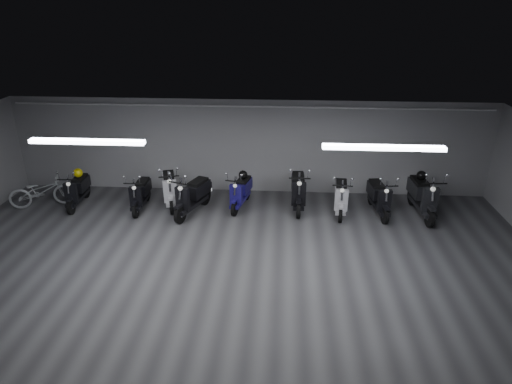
# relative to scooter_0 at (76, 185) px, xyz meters

# --- Properties ---
(floor) EXTENTS (14.00, 10.00, 0.01)m
(floor) POSITION_rel_scooter_0_xyz_m (4.73, -3.62, -0.63)
(floor) COLOR #3C3C3F
(floor) RESTS_ON ground
(ceiling) EXTENTS (14.00, 10.00, 0.01)m
(ceiling) POSITION_rel_scooter_0_xyz_m (4.73, -3.62, 2.18)
(ceiling) COLOR gray
(ceiling) RESTS_ON ground
(back_wall) EXTENTS (14.00, 0.01, 2.80)m
(back_wall) POSITION_rel_scooter_0_xyz_m (4.73, 1.39, 0.78)
(back_wall) COLOR gray
(back_wall) RESTS_ON ground
(fluor_strip_left) EXTENTS (2.40, 0.18, 0.08)m
(fluor_strip_left) POSITION_rel_scooter_0_xyz_m (1.73, -2.62, 2.12)
(fluor_strip_left) COLOR white
(fluor_strip_left) RESTS_ON ceiling
(fluor_strip_right) EXTENTS (2.40, 0.18, 0.08)m
(fluor_strip_right) POSITION_rel_scooter_0_xyz_m (7.73, -2.62, 2.12)
(fluor_strip_right) COLOR white
(fluor_strip_right) RESTS_ON ceiling
(conduit) EXTENTS (13.60, 0.05, 0.05)m
(conduit) POSITION_rel_scooter_0_xyz_m (4.73, 1.30, 2.00)
(conduit) COLOR white
(conduit) RESTS_ON back_wall
(scooter_0) EXTENTS (0.65, 1.70, 1.25)m
(scooter_0) POSITION_rel_scooter_0_xyz_m (0.00, 0.00, 0.00)
(scooter_0) COLOR black
(scooter_0) RESTS_ON floor
(scooter_1) EXTENTS (0.57, 1.64, 1.22)m
(scooter_1) POSITION_rel_scooter_0_xyz_m (1.84, -0.10, -0.02)
(scooter_1) COLOR black
(scooter_1) RESTS_ON floor
(scooter_2) EXTENTS (1.08, 1.91, 1.35)m
(scooter_2) POSITION_rel_scooter_0_xyz_m (2.58, 0.22, 0.05)
(scooter_2) COLOR silver
(scooter_2) RESTS_ON floor
(scooter_3) EXTENTS (1.25, 1.97, 1.39)m
(scooter_3) POSITION_rel_scooter_0_xyz_m (3.33, -0.29, 0.07)
(scooter_3) COLOR black
(scooter_3) RESTS_ON floor
(scooter_4) EXTENTS (0.90, 1.74, 1.24)m
(scooter_4) POSITION_rel_scooter_0_xyz_m (4.60, 0.19, -0.00)
(scooter_4) COLOR navy
(scooter_4) RESTS_ON floor
(scooter_5) EXTENTS (0.65, 1.89, 1.41)m
(scooter_5) POSITION_rel_scooter_0_xyz_m (6.19, 0.25, 0.08)
(scooter_5) COLOR black
(scooter_5) RESTS_ON floor
(scooter_6) EXTENTS (0.73, 1.77, 1.28)m
(scooter_6) POSITION_rel_scooter_0_xyz_m (7.35, 0.02, 0.02)
(scooter_6) COLOR #BBB9BE
(scooter_6) RESTS_ON floor
(scooter_8) EXTENTS (0.79, 1.81, 1.30)m
(scooter_8) POSITION_rel_scooter_0_xyz_m (8.37, 0.02, 0.03)
(scooter_8) COLOR black
(scooter_8) RESTS_ON floor
(scooter_9) EXTENTS (0.82, 2.04, 1.48)m
(scooter_9) POSITION_rel_scooter_0_xyz_m (9.51, 0.01, 0.12)
(scooter_9) COLOR black
(scooter_9) RESTS_ON floor
(bicycle) EXTENTS (1.82, 1.18, 1.11)m
(bicycle) POSITION_rel_scooter_0_xyz_m (-0.99, -0.09, -0.07)
(bicycle) COLOR silver
(bicycle) RESTS_ON floor
(helmet_0) EXTENTS (0.26, 0.26, 0.26)m
(helmet_0) POSITION_rel_scooter_0_xyz_m (9.48, 0.28, 0.43)
(helmet_0) COLOR black
(helmet_0) RESTS_ON scooter_9
(helmet_1) EXTENTS (0.25, 0.25, 0.25)m
(helmet_1) POSITION_rel_scooter_0_xyz_m (4.65, 0.41, 0.27)
(helmet_1) COLOR black
(helmet_1) RESTS_ON scooter_4
(helmet_2) EXTENTS (0.26, 0.26, 0.26)m
(helmet_2) POSITION_rel_scooter_0_xyz_m (-0.01, 0.23, 0.28)
(helmet_2) COLOR yellow
(helmet_2) RESTS_ON scooter_0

